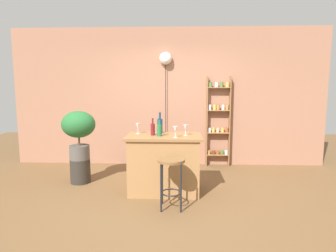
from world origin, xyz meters
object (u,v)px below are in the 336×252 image
(bottle_vinegar, at_px, (160,125))
(wine_glass_left, at_px, (175,130))
(bar_stool, at_px, (171,171))
(bottle_olive_oil, at_px, (153,129))
(wine_glass_right, at_px, (138,126))
(pendant_globe_light, at_px, (166,60))
(spice_shelf, at_px, (218,121))
(potted_plant, at_px, (79,129))
(plant_stool, at_px, (80,171))
(wine_glass_center, at_px, (186,128))
(bottle_wine_red, at_px, (159,130))

(bottle_vinegar, relative_size, wine_glass_left, 1.99)
(bar_stool, relative_size, bottle_olive_oil, 2.59)
(wine_glass_right, height_order, pendant_globe_light, pendant_globe_light)
(wine_glass_right, bearing_deg, bottle_vinegar, 12.20)
(bar_stool, distance_m, wine_glass_left, 0.65)
(bottle_vinegar, relative_size, wine_glass_right, 1.99)
(spice_shelf, distance_m, pendant_globe_light, 1.62)
(potted_plant, height_order, wine_glass_right, potted_plant)
(plant_stool, relative_size, wine_glass_center, 2.47)
(potted_plant, relative_size, wine_glass_left, 4.95)
(spice_shelf, relative_size, potted_plant, 2.25)
(spice_shelf, xyz_separation_m, pendant_globe_light, (-1.07, 0.02, 1.22))
(plant_stool, relative_size, potted_plant, 0.50)
(potted_plant, distance_m, wine_glass_center, 1.81)
(spice_shelf, bearing_deg, wine_glass_center, -114.53)
(bottle_wine_red, xyz_separation_m, pendant_globe_light, (0.02, 1.61, 1.17))
(bottle_vinegar, height_order, bottle_wine_red, bottle_vinegar)
(plant_stool, relative_size, pendant_globe_light, 0.18)
(spice_shelf, height_order, potted_plant, spice_shelf)
(wine_glass_left, relative_size, wine_glass_center, 1.00)
(spice_shelf, distance_m, potted_plant, 2.71)
(bar_stool, bearing_deg, plant_stool, 148.01)
(bar_stool, xyz_separation_m, wine_glass_left, (0.05, 0.41, 0.50))
(bottle_wine_red, relative_size, pendant_globe_light, 0.11)
(spice_shelf, relative_size, plant_stool, 4.53)
(spice_shelf, height_order, bottle_wine_red, spice_shelf)
(bar_stool, height_order, bottle_vinegar, bottle_vinegar)
(bottle_olive_oil, distance_m, wine_glass_left, 0.40)
(potted_plant, bearing_deg, spice_shelf, 25.07)
(bottle_wine_red, distance_m, pendant_globe_light, 2.00)
(spice_shelf, bearing_deg, bottle_olive_oil, -128.04)
(bottle_olive_oil, xyz_separation_m, wine_glass_right, (-0.25, 0.15, 0.02))
(potted_plant, distance_m, bottle_vinegar, 1.37)
(plant_stool, xyz_separation_m, bottle_vinegar, (1.36, -0.15, 0.80))
(pendant_globe_light, bearing_deg, wine_glass_center, -76.44)
(spice_shelf, xyz_separation_m, wine_glass_left, (-0.85, -1.71, 0.06))
(wine_glass_left, relative_size, wine_glass_right, 1.00)
(spice_shelf, xyz_separation_m, bottle_wine_red, (-1.08, -1.59, 0.04))
(wine_glass_right, xyz_separation_m, pendant_globe_light, (0.37, 1.40, 1.16))
(plant_stool, distance_m, wine_glass_left, 1.89)
(bar_stool, bearing_deg, bottle_wine_red, 109.51)
(potted_plant, bearing_deg, bar_stool, -31.99)
(spice_shelf, distance_m, bottle_wine_red, 1.93)
(wine_glass_center, bearing_deg, bottle_vinegar, 151.09)
(bottle_olive_oil, bearing_deg, plant_stool, 163.74)
(bottle_vinegar, relative_size, pendant_globe_light, 0.14)
(potted_plant, bearing_deg, wine_glass_right, -12.34)
(bottle_wine_red, distance_m, wine_glass_center, 0.40)
(pendant_globe_light, bearing_deg, bottle_vinegar, -91.24)
(bar_stool, distance_m, bottle_olive_oil, 0.83)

